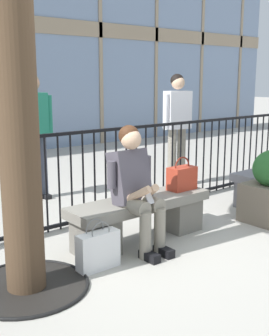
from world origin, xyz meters
name	(u,v)px	position (x,y,z in m)	size (l,w,h in m)	color
ground_plane	(141,240)	(0.00, 0.00, 0.00)	(60.00, 60.00, 0.00)	#B2ADA3
stone_bench	(141,215)	(0.00, 0.00, 0.27)	(1.60, 0.44, 0.45)	gray
seated_person_with_phone	(136,184)	(-0.18, -0.13, 0.65)	(0.52, 0.66, 1.21)	gray
handbag_on_bench	(182,178)	(0.58, -0.01, 0.58)	(0.31, 0.18, 0.37)	#B23823
shopping_bag	(98,250)	(-0.73, -0.29, 0.18)	(0.39, 0.13, 0.45)	white
bystander_at_railing	(34,127)	(-0.09, 2.12, 1.00)	(0.55, 0.40, 1.71)	#383D4C
bystander_further_back	(177,122)	(1.90, 1.40, 1.00)	(0.55, 0.30, 1.71)	gray
plaza_railing	(95,175)	(0.00, 0.83, 0.55)	(7.20, 0.04, 1.08)	black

